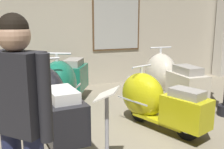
% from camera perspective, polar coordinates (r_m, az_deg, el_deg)
% --- Properties ---
extents(ground_plane, '(60.00, 60.00, 0.00)m').
position_cam_1_polar(ground_plane, '(3.79, 5.47, -14.25)').
color(ground_plane, gray).
extents(showroom_back_wall, '(18.00, 0.63, 3.44)m').
position_cam_1_polar(showroom_back_wall, '(6.68, -6.34, 12.24)').
color(showroom_back_wall, '#BCB29E').
rests_on(showroom_back_wall, ground).
extents(scooter_0, '(0.68, 1.84, 1.10)m').
position_cam_1_polar(scooter_0, '(3.92, -13.37, -5.73)').
color(scooter_0, black).
rests_on(scooter_0, ground).
extents(scooter_1, '(1.33, 1.87, 1.13)m').
position_cam_1_polar(scooter_1, '(4.91, -10.46, -1.90)').
color(scooter_1, black).
rests_on(scooter_1, ground).
extents(scooter_2, '(0.95, 1.61, 0.95)m').
position_cam_1_polar(scooter_2, '(4.13, 9.23, -5.61)').
color(scooter_2, black).
rests_on(scooter_2, ground).
extents(scooter_3, '(0.61, 1.82, 1.10)m').
position_cam_1_polar(scooter_3, '(5.49, 12.09, -0.61)').
color(scooter_3, black).
rests_on(scooter_3, ground).
extents(visitor_1, '(0.44, 0.45, 1.71)m').
position_cam_1_polar(visitor_1, '(2.04, -19.51, -8.04)').
color(visitor_1, black).
rests_on(visitor_1, ground).
extents(info_stanchion, '(0.36, 0.39, 0.97)m').
position_cam_1_polar(info_stanchion, '(2.90, -1.11, -14.00)').
color(info_stanchion, '#333338').
rests_on(info_stanchion, ground).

